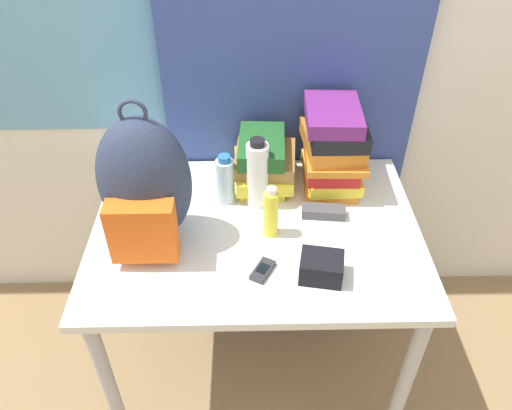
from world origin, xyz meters
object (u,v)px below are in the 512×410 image
water_bottle (225,180)px  cell_phone (263,270)px  book_stack_left (263,162)px  backpack (145,186)px  sunscreen_bottle (271,213)px  sunglasses_case (324,212)px  book_stack_center (333,146)px  sports_bottle (257,174)px  camera_pouch (321,267)px

water_bottle → cell_phone: 0.39m
book_stack_left → cell_phone: 0.46m
book_stack_left → water_bottle: book_stack_left is taller
backpack → sunscreen_bottle: size_ratio=2.63×
cell_phone → sunglasses_case: 0.34m
book_stack_center → sports_bottle: book_stack_center is taller
camera_pouch → backpack: bearing=161.1°
sports_bottle → cell_phone: sports_bottle is taller
book_stack_center → sunglasses_case: book_stack_center is taller
book_stack_center → camera_pouch: 0.50m
water_bottle → sunscreen_bottle: same height
book_stack_left → sports_bottle: bearing=-102.0°
book_stack_center → sunscreen_bottle: (-0.23, -0.28, -0.07)m
book_stack_left → camera_pouch: (0.16, -0.47, -0.06)m
book_stack_left → sunglasses_case: 0.29m
cell_phone → camera_pouch: (0.18, -0.02, 0.03)m
book_stack_left → sunscreen_bottle: 0.28m
book_stack_center → sports_bottle: bearing=-157.4°
backpack → sunscreen_bottle: backpack is taller
sunscreen_bottle → sunglasses_case: 0.22m
sports_bottle → sunscreen_bottle: bearing=-76.1°
book_stack_left → book_stack_center: book_stack_center is taller
sunscreen_bottle → book_stack_left: bearing=93.6°
cell_phone → book_stack_left: bearing=88.2°
book_stack_left → cell_phone: bearing=-91.8°
sports_bottle → cell_phone: bearing=-88.4°
sunscreen_bottle → cell_phone: size_ratio=1.80×
sports_bottle → sunglasses_case: bearing=-19.0°
camera_pouch → book_stack_left: bearing=109.0°
water_bottle → cell_phone: bearing=-71.2°
sports_bottle → sunscreen_bottle: (0.04, -0.16, -0.04)m
cell_phone → sunglasses_case: size_ratio=0.68×
sunglasses_case → backpack: bearing=-170.3°
book_stack_center → sunglasses_case: size_ratio=2.06×
sports_bottle → cell_phone: 0.36m
backpack → book_stack_center: backpack is taller
sunscreen_bottle → sunglasses_case: (0.19, 0.09, -0.07)m
book_stack_left → sunscreen_bottle: (0.02, -0.27, -0.01)m
sports_bottle → camera_pouch: size_ratio=1.83×
book_stack_left → water_bottle: size_ratio=1.41×
sunscreen_bottle → camera_pouch: size_ratio=1.32×
sunscreen_bottle → sunglasses_case: size_ratio=1.23×
water_bottle → sunscreen_bottle: size_ratio=1.00×
water_bottle → cell_phone: (0.12, -0.36, -0.08)m
backpack → water_bottle: 0.33m
sports_bottle → sunglasses_case: sports_bottle is taller
sunglasses_case → camera_pouch: bearing=-98.9°
water_bottle → sunglasses_case: bearing=-15.8°
sunscreen_bottle → water_bottle: bearing=130.1°
camera_pouch → water_bottle: bearing=128.2°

